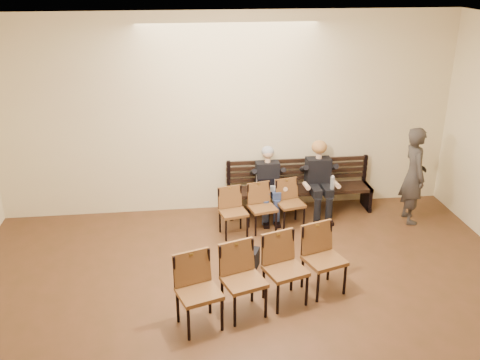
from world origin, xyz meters
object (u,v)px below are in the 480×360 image
at_px(bench, 299,200).
at_px(bag, 245,257).
at_px(water_bottle, 332,189).
at_px(passerby, 415,168).
at_px(chair_row_front, 262,208).
at_px(laptop, 267,190).
at_px(seated_woman, 319,181).
at_px(chair_row_back, 265,276).
at_px(seated_man, 268,184).

bearing_deg(bench, bag, -124.79).
distance_m(bench, water_bottle, 0.71).
height_order(passerby, chair_row_front, passerby).
bearing_deg(laptop, seated_woman, -4.06).
bearing_deg(chair_row_back, bag, 77.99).
relative_size(seated_man, passerby, 0.62).
bearing_deg(chair_row_back, seated_woman, 43.96).
distance_m(seated_woman, passerby, 1.63).
height_order(seated_man, passerby, passerby).
bearing_deg(chair_row_front, bench, 27.40).
bearing_deg(bench, water_bottle, -40.31).
bearing_deg(passerby, bag, 115.01).
bearing_deg(seated_woman, seated_man, 180.00).
height_order(water_bottle, chair_row_back, chair_row_back).
height_order(bench, bag, bench).
relative_size(seated_man, chair_row_front, 0.84).
height_order(seated_woman, water_bottle, seated_woman).
xyz_separation_m(seated_man, seated_woman, (0.91, 0.00, 0.02)).
xyz_separation_m(water_bottle, bag, (-1.69, -1.36, -0.43)).
height_order(passerby, chair_row_back, passerby).
distance_m(passerby, chair_row_back, 3.71).
height_order(bench, laptop, laptop).
bearing_deg(bench, chair_row_front, -140.28).
distance_m(seated_man, passerby, 2.50).
distance_m(bench, chair_row_front, 1.03).
height_order(seated_man, chair_row_front, seated_man).
distance_m(water_bottle, passerby, 1.43).
relative_size(chair_row_front, chair_row_back, 0.63).
bearing_deg(chair_row_front, passerby, -11.22).
distance_m(bag, passerby, 3.37).
bearing_deg(seated_man, bench, 11.32).
height_order(laptop, water_bottle, water_bottle).
height_order(laptop, bag, laptop).
distance_m(bag, chair_row_back, 1.11).
distance_m(water_bottle, chair_row_back, 2.89).
xyz_separation_m(bag, chair_row_back, (0.11, -1.05, 0.33)).
height_order(chair_row_front, chair_row_back, chair_row_back).
xyz_separation_m(seated_man, laptop, (-0.05, -0.16, -0.04)).
xyz_separation_m(bench, seated_woman, (0.31, -0.12, 0.40)).
bearing_deg(passerby, water_bottle, 85.83).
bearing_deg(seated_man, laptop, -105.86).
distance_m(water_bottle, chair_row_front, 1.29).
bearing_deg(seated_man, seated_woman, 0.00).
bearing_deg(bag, passerby, 20.81).
relative_size(seated_man, water_bottle, 4.83).
relative_size(seated_woman, laptop, 3.72).
xyz_separation_m(seated_woman, laptop, (-0.96, -0.16, -0.05)).
relative_size(laptop, chair_row_back, 0.14).
xyz_separation_m(bench, passerby, (1.83, -0.60, 0.75)).
bearing_deg(bench, chair_row_back, -111.49).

